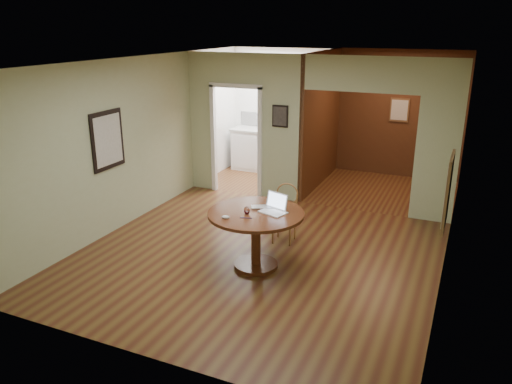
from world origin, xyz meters
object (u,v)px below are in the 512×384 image
at_px(open_laptop, 275,207).
at_px(dining_table, 256,227).
at_px(chair, 285,210).
at_px(closed_laptop, 264,208).

bearing_deg(open_laptop, dining_table, -130.60).
distance_m(chair, open_laptop, 0.96).
bearing_deg(closed_laptop, dining_table, -138.40).
distance_m(dining_table, chair, 1.01).
height_order(open_laptop, closed_laptop, open_laptop).
height_order(dining_table, chair, chair).
distance_m(open_laptop, closed_laptop, 0.17).
distance_m(chair, closed_laptop, 0.92).
bearing_deg(closed_laptop, open_laptop, -29.71).
xyz_separation_m(open_laptop, closed_laptop, (-0.16, 0.01, -0.05)).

